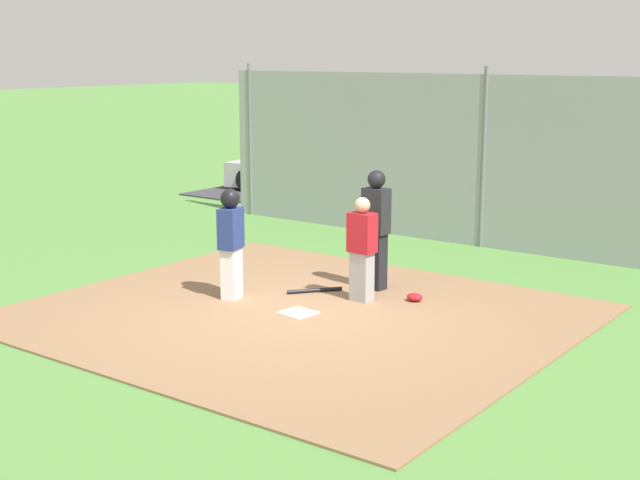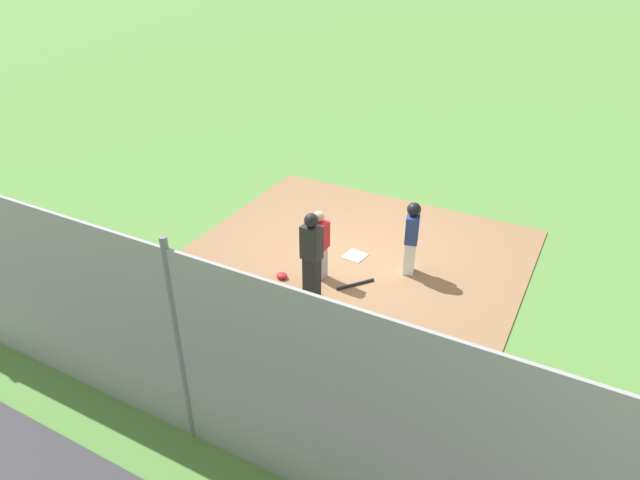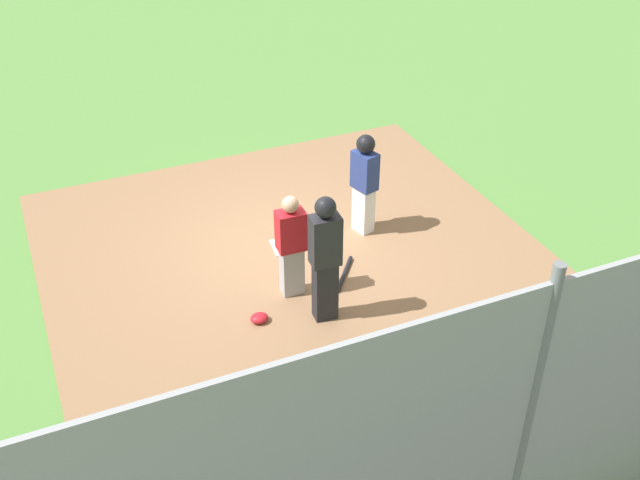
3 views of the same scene
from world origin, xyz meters
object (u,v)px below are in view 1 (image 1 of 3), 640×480
object	(u,v)px
parked_car_dark	(446,178)
parked_car_green	(561,188)
catcher	(362,248)
runner	(231,237)
catcher_mask	(415,297)
home_plate	(298,313)
umpire	(376,227)
parked_car_silver	(308,169)
baseball_bat	(315,290)

from	to	relation	value
parked_car_dark	parked_car_green	bearing A→B (deg)	1.27
catcher	parked_car_green	size ratio (longest dim) A/B	0.35
runner	catcher_mask	world-z (taller)	runner
home_plate	parked_car_dark	distance (m)	9.99
home_plate	parked_car_green	distance (m)	9.69
home_plate	parked_car_green	bearing A→B (deg)	-89.42
umpire	parked_car_silver	distance (m)	9.77
home_plate	parked_car_silver	size ratio (longest dim) A/B	0.10
catcher_mask	parked_car_silver	distance (m)	10.53
catcher	parked_car_dark	world-z (taller)	catcher
catcher_mask	parked_car_dark	size ratio (longest dim) A/B	0.06
catcher	catcher_mask	distance (m)	1.06
runner	baseball_bat	distance (m)	1.55
catcher	runner	bearing A→B (deg)	-54.90
catcher	parked_car_green	bearing A→B (deg)	-175.00
baseball_bat	parked_car_silver	size ratio (longest dim) A/B	0.19
home_plate	catcher	distance (m)	1.37
home_plate	parked_car_silver	world-z (taller)	parked_car_silver
parked_car_green	catcher_mask	bearing A→B (deg)	-90.08
catcher_mask	parked_car_silver	bearing A→B (deg)	-43.97
umpire	parked_car_dark	world-z (taller)	umpire
umpire	runner	bearing A→B (deg)	-35.05
catcher	parked_car_green	world-z (taller)	catcher
runner	catcher_mask	size ratio (longest dim) A/B	6.80
baseball_bat	catcher_mask	world-z (taller)	catcher_mask
parked_car_dark	parked_car_silver	distance (m)	3.73
runner	parked_car_silver	distance (m)	10.28
catcher_mask	parked_car_green	bearing A→B (deg)	-82.46
home_plate	parked_car_dark	bearing A→B (deg)	-72.92
home_plate	runner	xyz separation A→B (m)	(1.26, -0.04, 0.92)
parked_car_dark	catcher	bearing A→B (deg)	-70.47
catcher_mask	parked_car_silver	xyz separation A→B (m)	(7.57, -7.30, 0.52)
runner	parked_car_green	bearing A→B (deg)	67.65
umpire	catcher	bearing A→B (deg)	20.98
runner	home_plate	bearing A→B (deg)	-17.05
parked_car_dark	catcher_mask	bearing A→B (deg)	-65.61
umpire	baseball_bat	xyz separation A→B (m)	(0.62, 0.72, -0.94)
baseball_bat	parked_car_green	distance (m)	8.67
parked_car_green	baseball_bat	bearing A→B (deg)	-100.17
umpire	parked_car_silver	world-z (taller)	umpire
catcher	baseball_bat	size ratio (longest dim) A/B	1.80
umpire	baseball_bat	size ratio (longest dim) A/B	2.15
baseball_bat	parked_car_dark	distance (m)	8.86
umpire	runner	distance (m)	2.21
runner	parked_car_silver	world-z (taller)	runner
baseball_bat	parked_car_silver	distance (m)	9.91
runner	baseball_bat	world-z (taller)	runner
home_plate	parked_car_silver	xyz separation A→B (m)	(6.59, -8.82, 0.57)
umpire	parked_car_dark	distance (m)	8.37
umpire	catcher_mask	distance (m)	1.27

